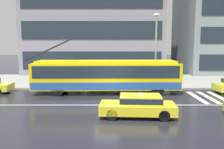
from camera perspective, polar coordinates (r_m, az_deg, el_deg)
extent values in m
plane|color=#22222A|center=(17.68, -0.25, -6.34)|extent=(160.00, 160.00, 0.00)
cube|color=gray|center=(26.99, -0.15, -1.48)|extent=(80.00, 10.00, 0.14)
cube|color=beige|center=(20.05, 19.67, -5.13)|extent=(0.44, 4.40, 0.01)
cube|color=beige|center=(20.37, 22.06, -5.05)|extent=(0.44, 4.40, 0.01)
cube|color=beige|center=(20.72, 24.38, -4.97)|extent=(0.44, 4.40, 0.01)
cube|color=silver|center=(16.51, -0.27, -7.31)|extent=(72.00, 0.14, 0.01)
cube|color=yellow|center=(20.25, -1.36, -0.28)|extent=(12.35, 2.68, 2.17)
cube|color=yellow|center=(20.13, -1.37, 3.06)|extent=(11.61, 2.42, 0.20)
cube|color=#1E2833|center=(20.20, -1.36, 0.94)|extent=(11.86, 2.70, 1.00)
cube|color=#2952A0|center=(20.36, -1.35, -2.23)|extent=(12.23, 2.71, 0.61)
cube|color=#1E2833|center=(21.07, 15.48, 0.94)|extent=(0.16, 2.16, 1.09)
cube|color=black|center=(20.98, 15.14, 2.44)|extent=(0.19, 1.87, 0.28)
cylinder|color=black|center=(20.98, -14.18, 6.03)|extent=(4.35, 0.14, 2.06)
cylinder|color=black|center=(20.30, -14.63, 5.99)|extent=(4.35, 0.14, 2.06)
cylinder|color=black|center=(21.85, 9.72, -2.44)|extent=(1.05, 0.32, 1.04)
cylinder|color=black|center=(19.77, 10.88, -3.48)|extent=(1.05, 0.32, 1.04)
cylinder|color=black|center=(21.85, -11.73, -2.49)|extent=(1.05, 0.32, 1.04)
cylinder|color=black|center=(19.77, -12.88, -3.54)|extent=(1.05, 0.32, 1.04)
cylinder|color=black|center=(23.19, 24.38, -2.95)|extent=(0.63, 0.24, 0.62)
cylinder|color=black|center=(23.33, -24.01, -2.88)|extent=(0.63, 0.22, 0.62)
cube|color=yellow|center=(13.90, 6.10, -7.99)|extent=(4.39, 1.99, 0.55)
cube|color=yellow|center=(13.78, 6.85, -5.93)|extent=(2.40, 1.63, 0.48)
cube|color=#1E2833|center=(13.78, 6.85, -5.83)|extent=(2.44, 1.65, 0.31)
cube|color=silver|center=(13.71, 6.87, -4.66)|extent=(0.29, 0.18, 0.12)
cylinder|color=black|center=(13.21, 0.02, -9.65)|extent=(0.63, 0.24, 0.62)
cylinder|color=black|center=(14.70, 0.37, -7.91)|extent=(0.63, 0.24, 0.62)
cylinder|color=black|center=(13.36, 12.42, -9.63)|extent=(0.63, 0.24, 0.62)
cylinder|color=black|center=(14.83, 11.48, -7.91)|extent=(0.63, 0.24, 0.62)
cylinder|color=gray|center=(22.81, 2.01, 0.11)|extent=(0.08, 0.08, 2.37)
cylinder|color=gray|center=(22.97, -6.87, 0.11)|extent=(0.08, 0.08, 2.37)
cylinder|color=gray|center=(24.18, 1.89, 0.51)|extent=(0.08, 0.08, 2.37)
cylinder|color=gray|center=(24.32, -6.49, 0.51)|extent=(0.08, 0.08, 2.37)
cube|color=#99ADB2|center=(24.18, -2.31, 0.62)|extent=(3.37, 0.04, 1.90)
cube|color=#B2B2B7|center=(23.39, -2.39, 3.30)|extent=(3.85, 1.67, 0.08)
cube|color=brown|center=(23.94, -2.33, -1.33)|extent=(2.48, 0.36, 0.08)
cylinder|color=#1A214C|center=(22.90, 1.31, -1.74)|extent=(0.14, 0.14, 0.88)
cylinder|color=#1A214C|center=(22.76, 1.47, -1.80)|extent=(0.14, 0.14, 0.88)
cylinder|color=maroon|center=(22.73, 1.40, 0.07)|extent=(0.47, 0.47, 0.60)
sphere|color=#E3A370|center=(22.68, 1.40, 1.10)|extent=(0.22, 0.22, 0.22)
cone|color=black|center=(22.54, 1.53, 1.81)|extent=(1.24, 1.24, 0.26)
cylinder|color=#333333|center=(22.59, 1.52, 0.51)|extent=(0.02, 0.02, 0.76)
cylinder|color=#1F254D|center=(24.17, -8.05, -1.41)|extent=(0.14, 0.14, 0.82)
cylinder|color=#1F254D|center=(24.14, -8.42, -1.43)|extent=(0.14, 0.14, 0.82)
cylinder|color=navy|center=(24.06, -8.26, 0.23)|extent=(0.45, 0.45, 0.58)
sphere|color=tan|center=(24.02, -8.28, 1.17)|extent=(0.21, 0.21, 0.21)
cone|color=#324AA3|center=(23.97, -8.58, 1.84)|extent=(1.24, 1.24, 0.25)
cylinder|color=#333333|center=(24.02, -8.55, 0.66)|extent=(0.02, 0.02, 0.74)
cylinder|color=#46544D|center=(24.56, -3.11, -1.13)|extent=(0.14, 0.14, 0.89)
cylinder|color=#46544D|center=(24.57, -2.73, -1.13)|extent=(0.14, 0.14, 0.89)
cylinder|color=#3C4130|center=(24.47, -2.93, 0.54)|extent=(0.39, 0.39, 0.55)
sphere|color=#DAB377|center=(24.43, -2.94, 1.44)|extent=(0.22, 0.22, 0.22)
cylinder|color=#22222D|center=(24.98, 4.68, -1.04)|extent=(0.14, 0.14, 0.86)
cylinder|color=#22222D|center=(24.98, 5.05, -1.04)|extent=(0.14, 0.14, 0.86)
cylinder|color=#453F28|center=(24.89, 4.88, 0.64)|extent=(0.38, 0.38, 0.61)
sphere|color=pink|center=(24.84, 4.89, 1.60)|extent=(0.24, 0.24, 0.24)
cone|color=red|center=(24.81, 4.62, 2.29)|extent=(1.09, 1.09, 0.30)
cylinder|color=#333333|center=(24.86, 4.61, 1.05)|extent=(0.02, 0.02, 0.78)
cylinder|color=gray|center=(22.95, 10.49, 5.36)|extent=(0.16, 0.16, 6.62)
ellipsoid|color=silver|center=(23.10, 10.69, 13.89)|extent=(0.60, 0.32, 0.24)
cube|color=gray|center=(37.76, -4.01, 15.44)|extent=(18.99, 13.36, 19.13)
cube|color=#1E2833|center=(30.75, -4.76, 3.38)|extent=(17.85, 0.06, 2.30)
cube|color=#1E2833|center=(30.73, -4.84, 10.51)|extent=(17.85, 0.06, 2.30)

